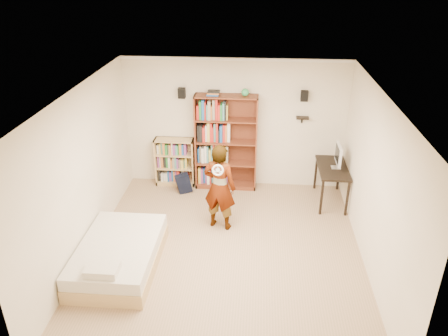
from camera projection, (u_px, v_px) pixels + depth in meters
The scene contains 14 objects.
ground at pixel (225, 252), 7.27m from camera, with size 4.50×5.00×0.01m, color tan.
room_shell at pixel (225, 156), 6.49m from camera, with size 4.52×5.02×2.71m.
crown_molding at pixel (225, 97), 6.09m from camera, with size 4.50×5.00×0.06m.
speaker_left at pixel (182, 93), 8.61m from camera, with size 0.14×0.12×0.20m, color black.
speaker_right at pixel (304, 96), 8.44m from camera, with size 0.14×0.12×0.20m, color black.
wall_shelf at pixel (302, 118), 8.64m from camera, with size 0.25×0.16×0.03m, color black.
tall_bookshelf at pixel (226, 143), 8.91m from camera, with size 1.26×0.37×2.00m, color maroon, non-canonical shape.
low_bookshelf at pixel (175, 162), 9.23m from camera, with size 0.82×0.31×1.03m, color tan, non-canonical shape.
computer_desk at pixel (331, 184), 8.62m from camera, with size 0.56×1.11×0.76m, color black, non-canonical shape.
imac at pixel (337, 157), 8.31m from camera, with size 0.10×0.48×0.48m, color silver, non-canonical shape.
daybed at pixel (119, 252), 6.83m from camera, with size 1.19×1.84×0.54m, color silver, non-canonical shape.
person at pixel (220, 187), 7.62m from camera, with size 0.59×0.38×1.61m, color black.
wii_wheel at pixel (218, 170), 7.14m from camera, with size 0.20×0.20×0.03m, color silver.
navy_bag at pixel (184, 183), 9.01m from camera, with size 0.31×0.20×0.42m, color black, non-canonical shape.
Camera 1 is at (0.47, -5.89, 4.46)m, focal length 35.00 mm.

